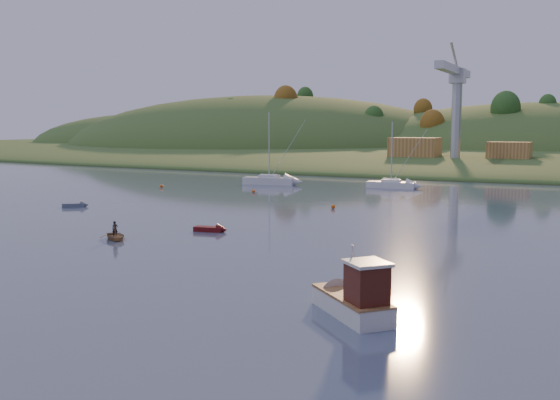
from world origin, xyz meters
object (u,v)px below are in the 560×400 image
at_px(canoe, 115,236).
at_px(grey_dinghy, 79,205).
at_px(sailboat_near, 269,180).
at_px(red_tender, 215,229).
at_px(fishing_boat, 348,296).
at_px(sailboat_far, 391,184).

xyz_separation_m(canoe, grey_dinghy, (-19.46, 15.10, -0.08)).
bearing_deg(sailboat_near, canoe, -85.57).
bearing_deg(red_tender, sailboat_near, 101.29).
bearing_deg(fishing_boat, canoe, 19.31).
height_order(sailboat_near, red_tender, sailboat_near).
height_order(fishing_boat, red_tender, fishing_boat).
relative_size(fishing_boat, sailboat_far, 0.60).
distance_m(canoe, grey_dinghy, 24.64).
bearing_deg(red_tender, sailboat_far, 76.43).
xyz_separation_m(sailboat_far, canoe, (-7.57, -55.24, -0.38)).
height_order(fishing_boat, grey_dinghy, fishing_boat).
relative_size(sailboat_near, canoe, 3.97).
distance_m(fishing_boat, red_tender, 27.39).
bearing_deg(canoe, sailboat_near, 47.46).
height_order(sailboat_near, grey_dinghy, sailboat_near).
xyz_separation_m(fishing_boat, red_tender, (-20.38, 18.29, -0.71)).
height_order(sailboat_far, red_tender, sailboat_far).
height_order(fishing_boat, sailboat_far, sailboat_far).
relative_size(sailboat_near, grey_dinghy, 3.89).
xyz_separation_m(sailboat_near, canoe, (12.82, -52.01, -0.46)).
distance_m(sailboat_near, grey_dinghy, 37.50).
distance_m(fishing_boat, canoe, 27.96).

